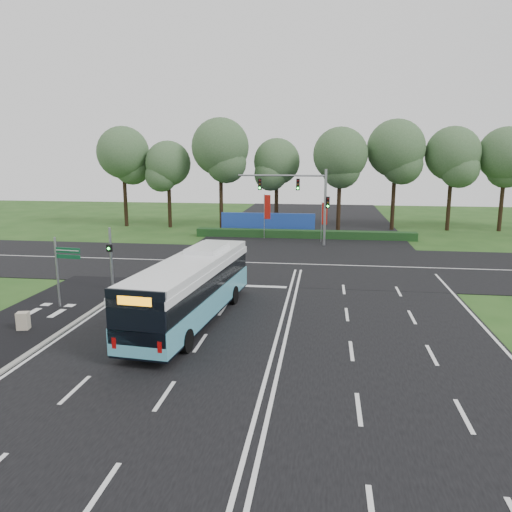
{
  "coord_description": "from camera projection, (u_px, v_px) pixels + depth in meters",
  "views": [
    {
      "loc": [
        2.04,
        -25.36,
        8.21
      ],
      "look_at": [
        -1.78,
        2.0,
        2.62
      ],
      "focal_mm": 35.0,
      "sensor_mm": 36.0,
      "label": 1
    }
  ],
  "objects": [
    {
      "name": "city_bus",
      "position": [
        192.0,
        288.0,
        24.68
      ],
      "size": [
        3.65,
        12.23,
        3.46
      ],
      "rotation": [
        0.0,
        0.0,
        -0.1
      ],
      "color": "#53A9C0",
      "rests_on": "ground"
    },
    {
      "name": "banner_flag_left",
      "position": [
        267.0,
        210.0,
        49.44
      ],
      "size": [
        0.66,
        0.12,
        4.47
      ],
      "rotation": [
        0.0,
        0.0,
        -0.11
      ],
      "color": "gray",
      "rests_on": "ground"
    },
    {
      "name": "bike_path",
      "position": [
        33.0,
        320.0,
        25.29
      ],
      "size": [
        5.0,
        18.0,
        0.06
      ],
      "primitive_type": "cube",
      "color": "black",
      "rests_on": "ground"
    },
    {
      "name": "kerb_strip",
      "position": [
        78.0,
        321.0,
        24.96
      ],
      "size": [
        0.25,
        18.0,
        0.12
      ],
      "primitive_type": "cube",
      "color": "gray",
      "rests_on": "ground"
    },
    {
      "name": "banner_flag_mid",
      "position": [
        324.0,
        216.0,
        47.45
      ],
      "size": [
        0.57,
        0.12,
        3.89
      ],
      "rotation": [
        0.0,
        0.0,
        -0.13
      ],
      "color": "gray",
      "rests_on": "ground"
    },
    {
      "name": "blue_hoarding",
      "position": [
        268.0,
        223.0,
        53.05
      ],
      "size": [
        10.0,
        0.3,
        2.2
      ],
      "primitive_type": "cube",
      "color": "#1D40A1",
      "rests_on": "ground"
    },
    {
      "name": "hedge",
      "position": [
        304.0,
        234.0,
        50.22
      ],
      "size": [
        22.0,
        1.2,
        0.8
      ],
      "primitive_type": "cube",
      "color": "#143717",
      "rests_on": "ground"
    },
    {
      "name": "pedestrian_signal",
      "position": [
        111.0,
        257.0,
        30.41
      ],
      "size": [
        0.36,
        0.44,
        3.92
      ],
      "rotation": [
        0.0,
        0.0,
        -0.36
      ],
      "color": "gray",
      "rests_on": "ground"
    },
    {
      "name": "road_cross",
      "position": [
        297.0,
        264.0,
        38.16
      ],
      "size": [
        120.0,
        14.0,
        0.05
      ],
      "primitive_type": "cube",
      "color": "black",
      "rests_on": "ground"
    },
    {
      "name": "utility_cabinet",
      "position": [
        23.0,
        321.0,
        23.74
      ],
      "size": [
        0.63,
        0.56,
        0.89
      ],
      "primitive_type": "cube",
      "rotation": [
        0.0,
        0.0,
        0.23
      ],
      "color": "#BEB199",
      "rests_on": "ground"
    },
    {
      "name": "street_sign",
      "position": [
        62.0,
        264.0,
        26.83
      ],
      "size": [
        1.52,
        0.25,
        3.92
      ],
      "rotation": [
        0.0,
        0.0,
        -0.11
      ],
      "color": "gray",
      "rests_on": "ground"
    },
    {
      "name": "traffic_light_gantry",
      "position": [
        306.0,
        195.0,
        45.46
      ],
      "size": [
        8.41,
        0.28,
        7.0
      ],
      "color": "gray",
      "rests_on": "ground"
    },
    {
      "name": "eucalyptus_row",
      "position": [
        342.0,
        153.0,
        54.7
      ],
      "size": [
        54.3,
        9.28,
        12.32
      ],
      "color": "black",
      "rests_on": "ground"
    },
    {
      "name": "ground",
      "position": [
        284.0,
        312.0,
        26.52
      ],
      "size": [
        120.0,
        120.0,
        0.0
      ],
      "primitive_type": "plane",
      "color": "#224818",
      "rests_on": "ground"
    },
    {
      "name": "road_main",
      "position": [
        284.0,
        312.0,
        26.51
      ],
      "size": [
        20.0,
        120.0,
        0.04
      ],
      "primitive_type": "cube",
      "color": "black",
      "rests_on": "ground"
    }
  ]
}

